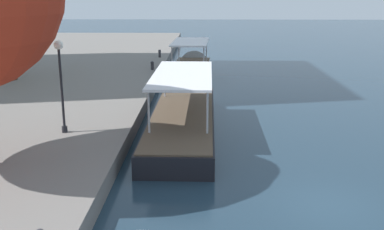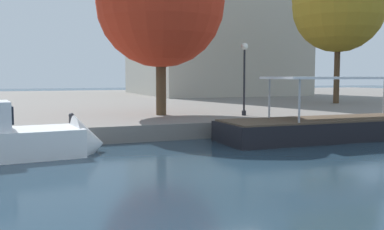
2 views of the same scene
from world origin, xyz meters
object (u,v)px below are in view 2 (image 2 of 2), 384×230
lamp_post (244,69)px  tree_2 (336,3)px  mooring_bollard_1 (71,119)px  tour_boat_2 (362,130)px

lamp_post → tree_2: 16.53m
mooring_bollard_1 → lamp_post: 11.03m
mooring_bollard_1 → tree_2: tree_2 is taller
tour_boat_2 → lamp_post: 7.60m
mooring_bollard_1 → lamp_post: lamp_post is taller
tour_boat_2 → lamp_post: bearing=126.9°
mooring_bollard_1 → lamp_post: (10.48, 2.42, 2.46)m
mooring_bollard_1 → tour_boat_2: bearing=-12.2°
mooring_bollard_1 → tree_2: 27.20m
mooring_bollard_1 → lamp_post: bearing=13.0°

